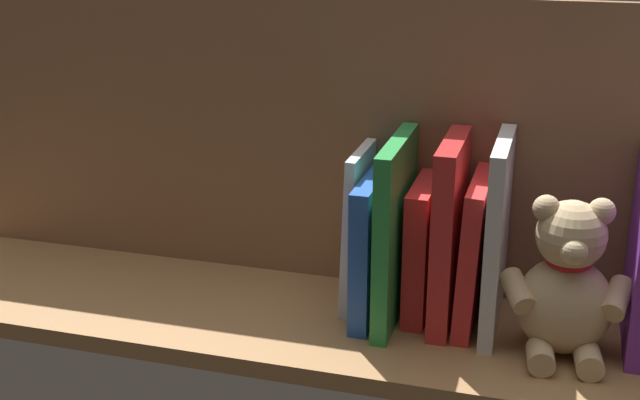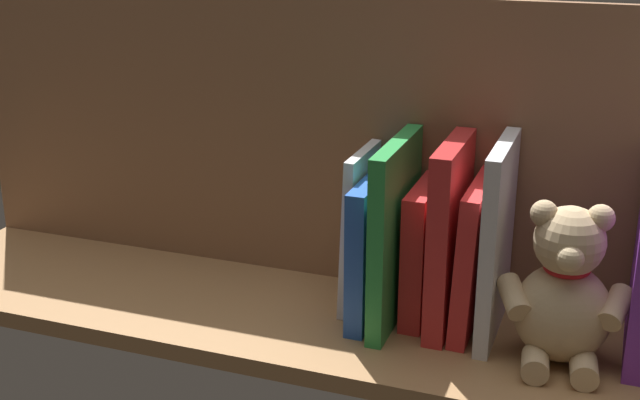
% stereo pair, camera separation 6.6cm
% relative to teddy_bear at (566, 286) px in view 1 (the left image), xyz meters
% --- Properties ---
extents(ground_plane, '(1.15, 0.28, 0.02)m').
position_rel_teddy_bear_xyz_m(ground_plane, '(0.29, -0.02, -0.09)').
color(ground_plane, '#A87A4C').
extents(shelf_back_panel, '(1.15, 0.02, 0.38)m').
position_rel_teddy_bear_xyz_m(shelf_back_panel, '(0.29, -0.13, 0.11)').
color(shelf_back_panel, '#906445').
rests_on(shelf_back_panel, ground_plane).
extents(teddy_bear, '(0.15, 0.13, 0.19)m').
position_rel_teddy_bear_xyz_m(teddy_bear, '(0.00, 0.00, 0.00)').
color(teddy_bear, '#D1B284').
rests_on(teddy_bear, ground_plane).
extents(book_3, '(0.02, 0.15, 0.24)m').
position_rel_teddy_bear_xyz_m(book_3, '(0.08, -0.04, 0.04)').
color(book_3, silver).
rests_on(book_3, ground_plane).
extents(book_4, '(0.03, 0.14, 0.19)m').
position_rel_teddy_bear_xyz_m(book_4, '(0.11, -0.05, 0.01)').
color(book_4, red).
rests_on(book_4, ground_plane).
extents(book_5, '(0.03, 0.15, 0.23)m').
position_rel_teddy_bear_xyz_m(book_5, '(0.14, -0.05, 0.03)').
color(book_5, red).
rests_on(book_5, ground_plane).
extents(book_6, '(0.03, 0.12, 0.17)m').
position_rel_teddy_bear_xyz_m(book_6, '(0.17, -0.06, 0.00)').
color(book_6, red).
rests_on(book_6, ground_plane).
extents(book_7, '(0.02, 0.17, 0.23)m').
position_rel_teddy_bear_xyz_m(book_7, '(0.20, -0.03, 0.03)').
color(book_7, green).
rests_on(book_7, ground_plane).
extents(book_8, '(0.02, 0.16, 0.18)m').
position_rel_teddy_bear_xyz_m(book_8, '(0.23, -0.04, 0.01)').
color(book_8, blue).
rests_on(book_8, ground_plane).
extents(book_9, '(0.02, 0.11, 0.20)m').
position_rel_teddy_bear_xyz_m(book_9, '(0.26, -0.06, 0.02)').
color(book_9, silver).
rests_on(book_9, ground_plane).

